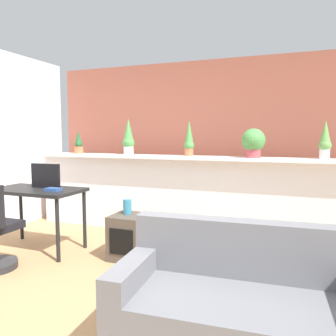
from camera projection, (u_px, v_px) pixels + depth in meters
name	position (u px, v px, depth m)	size (l,w,h in m)	color
ground_plane	(115.00, 299.00, 2.85)	(12.00, 12.00, 0.00)	tan
divider_wall	(186.00, 197.00, 4.66)	(4.73, 0.16, 1.07)	white
plant_shelf	(186.00, 158.00, 4.57)	(4.73, 0.37, 0.04)	white
brick_wall_behind	(198.00, 144.00, 5.15)	(4.73, 0.10, 2.50)	#9E5442
potted_plant_0	(79.00, 144.00, 5.16)	(0.14, 0.14, 0.35)	#C66B42
potted_plant_1	(128.00, 138.00, 4.88)	(0.18, 0.18, 0.53)	silver
potted_plant_2	(189.00, 139.00, 4.51)	(0.14, 0.14, 0.49)	#C66B42
potted_plant_3	(253.00, 142.00, 4.20)	(0.30, 0.30, 0.37)	#B7474C
potted_plant_4	(325.00, 140.00, 3.96)	(0.15, 0.15, 0.46)	silver
desk	(37.00, 196.00, 4.04)	(1.10, 0.60, 0.75)	black
tv_monitor	(46.00, 176.00, 4.06)	(0.40, 0.04, 0.30)	black
side_cube_shelf	(130.00, 237.00, 3.77)	(0.40, 0.41, 0.50)	#4C4238
vase_on_shelf	(127.00, 207.00, 3.79)	(0.10, 0.10, 0.17)	teal
book_on_desk	(53.00, 190.00, 3.85)	(0.17, 0.11, 0.04)	#2D4C8C
couch	(239.00, 309.00, 2.14)	(1.60, 0.85, 0.80)	slate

